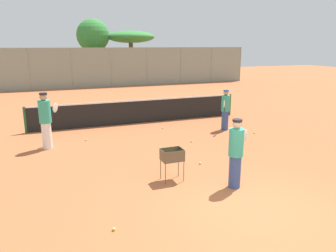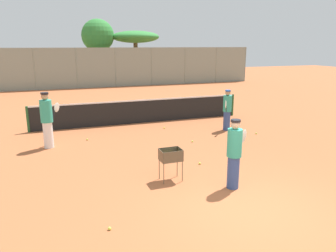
{
  "view_description": "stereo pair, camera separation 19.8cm",
  "coord_description": "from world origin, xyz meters",
  "views": [
    {
      "loc": [
        -4.06,
        -5.29,
        3.47
      ],
      "look_at": [
        -0.45,
        3.95,
        1.0
      ],
      "focal_mm": 35.0,
      "sensor_mm": 36.0,
      "label": 1
    },
    {
      "loc": [
        -3.88,
        -5.36,
        3.47
      ],
      "look_at": [
        -0.45,
        3.95,
        1.0
      ],
      "focal_mm": 35.0,
      "sensor_mm": 36.0,
      "label": 2
    }
  ],
  "objects": [
    {
      "name": "tennis_ball_6",
      "position": [
        3.77,
        5.24,
        0.03
      ],
      "size": [
        0.07,
        0.07,
        0.07
      ],
      "primitive_type": "sphere",
      "color": "#D1E54C",
      "rests_on": "ground_plane"
    },
    {
      "name": "ground_plane",
      "position": [
        0.0,
        0.0,
        0.0
      ],
      "size": [
        80.0,
        80.0,
        0.0
      ],
      "primitive_type": "plane",
      "color": "#B26038"
    },
    {
      "name": "tennis_net",
      "position": [
        0.0,
        8.7,
        0.56
      ],
      "size": [
        9.6,
        0.1,
        1.07
      ],
      "color": "#26592D",
      "rests_on": "ground_plane"
    },
    {
      "name": "player_yellow_shirt",
      "position": [
        0.25,
        1.19,
        0.91
      ],
      "size": [
        0.81,
        0.6,
        1.74
      ],
      "rotation": [
        0.0,
        0.0,
        0.58
      ],
      "color": "#334C8C",
      "rests_on": "ground_plane"
    },
    {
      "name": "tennis_ball_0",
      "position": [
        -2.99,
        0.32,
        0.03
      ],
      "size": [
        0.07,
        0.07,
        0.07
      ],
      "primitive_type": "sphere",
      "color": "#D1E54C",
      "rests_on": "ground_plane"
    },
    {
      "name": "tennis_ball_2",
      "position": [
        0.19,
        2.94,
        0.03
      ],
      "size": [
        0.07,
        0.07,
        0.07
      ],
      "primitive_type": "sphere",
      "color": "#D1E54C",
      "rests_on": "ground_plane"
    },
    {
      "name": "back_fence",
      "position": [
        0.0,
        22.19,
        1.62
      ],
      "size": [
        28.52,
        0.08,
        3.24
      ],
      "color": "gray",
      "rests_on": "ground_plane"
    },
    {
      "name": "tennis_ball_3",
      "position": [
        -2.66,
        6.69,
        0.03
      ],
      "size": [
        0.07,
        0.07,
        0.07
      ],
      "primitive_type": "sphere",
      "color": "#D1E54C",
      "rests_on": "ground_plane"
    },
    {
      "name": "tennis_ball_4",
      "position": [
        0.92,
        5.1,
        0.03
      ],
      "size": [
        0.07,
        0.07,
        0.07
      ],
      "primitive_type": "sphere",
      "color": "#D1E54C",
      "rests_on": "ground_plane"
    },
    {
      "name": "tree_0",
      "position": [
        0.68,
        25.15,
        4.22
      ],
      "size": [
        2.88,
        2.88,
        5.7
      ],
      "color": "brown",
      "rests_on": "ground_plane"
    },
    {
      "name": "ball_cart",
      "position": [
        -1.04,
        2.16,
        0.63
      ],
      "size": [
        0.56,
        0.41,
        0.85
      ],
      "color": "brown",
      "rests_on": "ground_plane"
    },
    {
      "name": "tennis_ball_5",
      "position": [
        0.63,
        7.34,
        0.03
      ],
      "size": [
        0.07,
        0.07,
        0.07
      ],
      "primitive_type": "sphere",
      "color": "#D1E54C",
      "rests_on": "ground_plane"
    },
    {
      "name": "tennis_ball_1",
      "position": [
        2.85,
        4.66,
        0.03
      ],
      "size": [
        0.07,
        0.07,
        0.07
      ],
      "primitive_type": "sphere",
      "color": "#D1E54C",
      "rests_on": "ground_plane"
    },
    {
      "name": "player_red_cap",
      "position": [
        -4.0,
        6.24,
        1.0
      ],
      "size": [
        0.7,
        0.8,
        1.92
      ],
      "rotation": [
        0.0,
        0.0,
        0.88
      ],
      "color": "white",
      "rests_on": "ground_plane"
    },
    {
      "name": "tree_2",
      "position": [
        4.07,
        24.95,
        4.1
      ],
      "size": [
        4.38,
        4.38,
        4.71
      ],
      "color": "brown",
      "rests_on": "ground_plane"
    },
    {
      "name": "player_white_outfit",
      "position": [
        2.98,
        6.22,
        0.87
      ],
      "size": [
        0.63,
        0.76,
        1.68
      ],
      "rotation": [
        0.0,
        0.0,
        4.06
      ],
      "color": "#334C8C",
      "rests_on": "ground_plane"
    }
  ]
}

